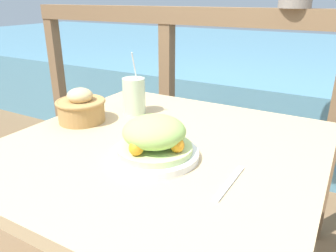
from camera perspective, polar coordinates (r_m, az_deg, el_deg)
The scene contains 7 objects.
patio_table at distance 1.07m, azimuth -1.22°, elevation -8.29°, with size 0.95×0.95×0.77m.
railing_fence at distance 1.74m, azimuth 13.04°, elevation 8.32°, with size 2.80×0.08×1.15m.
sea_backdrop at distance 4.25m, azimuth 22.67°, elevation 7.93°, with size 12.00×4.00×0.62m.
salad_plate at distance 0.92m, azimuth -2.41°, elevation -2.54°, with size 0.25×0.25×0.12m.
drink_glass at distance 1.28m, azimuth -5.94°, elevation 5.25°, with size 0.09×0.09×0.24m.
bread_basket at distance 1.23m, azimuth -14.90°, elevation 3.13°, with size 0.18×0.18×0.13m.
knife at distance 0.83m, azimuth 10.65°, elevation -9.66°, with size 0.02×0.18×0.00m.
Camera 1 is at (0.48, -0.80, 1.20)m, focal length 35.00 mm.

